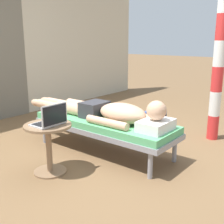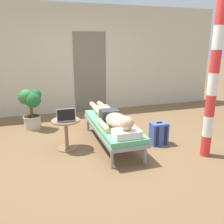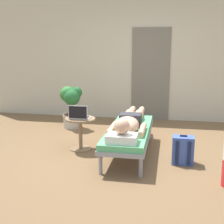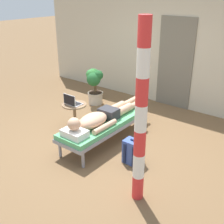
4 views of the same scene
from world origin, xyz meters
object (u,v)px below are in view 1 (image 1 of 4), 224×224
(laptop, at_px, (51,120))
(porch_post, at_px, (219,54))
(backpack, at_px, (154,125))
(person_reclining, at_px, (106,112))
(side_table, at_px, (49,140))
(lounge_chair, at_px, (104,125))

(laptop, height_order, porch_post, porch_post)
(laptop, distance_m, backpack, 1.67)
(porch_post, bearing_deg, backpack, 128.51)
(person_reclining, height_order, backpack, person_reclining)
(person_reclining, xyz_separation_m, laptop, (-0.80, 0.06, 0.07))
(side_table, height_order, backpack, side_table)
(porch_post, bearing_deg, side_table, 155.93)
(person_reclining, distance_m, side_table, 0.82)
(side_table, bearing_deg, backpack, -10.73)
(backpack, bearing_deg, laptop, 171.05)
(side_table, relative_size, backpack, 1.23)
(person_reclining, height_order, side_table, person_reclining)
(side_table, distance_m, backpack, 1.64)
(backpack, bearing_deg, porch_post, -51.49)
(person_reclining, bearing_deg, porch_post, -32.42)
(person_reclining, distance_m, backpack, 0.89)
(backpack, bearing_deg, lounge_chair, 163.61)
(side_table, relative_size, porch_post, 0.22)
(side_table, bearing_deg, person_reclining, -7.75)
(lounge_chair, bearing_deg, porch_post, -33.69)
(laptop, bearing_deg, lounge_chair, -1.13)
(lounge_chair, bearing_deg, side_table, 175.20)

